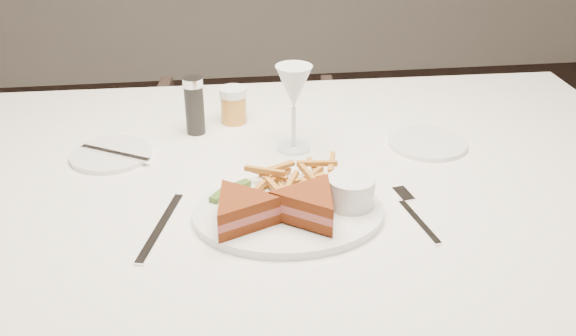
# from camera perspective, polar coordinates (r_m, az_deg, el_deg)

# --- Properties ---
(table) EXTENTS (1.56, 1.06, 0.75)m
(table) POSITION_cam_1_polar(r_m,az_deg,el_deg) (1.41, -0.27, -14.47)
(table) COLOR white
(table) RESTS_ON ground
(chair_far) EXTENTS (0.67, 0.63, 0.63)m
(chair_far) POSITION_cam_1_polar(r_m,az_deg,el_deg) (2.13, -3.77, -0.45)
(chair_far) COLOR #49352D
(chair_far) RESTS_ON ground
(table_setting) EXTENTS (0.80, 0.65, 0.18)m
(table_setting) POSITION_cam_1_polar(r_m,az_deg,el_deg) (1.14, -0.41, -0.30)
(table_setting) COLOR white
(table_setting) RESTS_ON table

